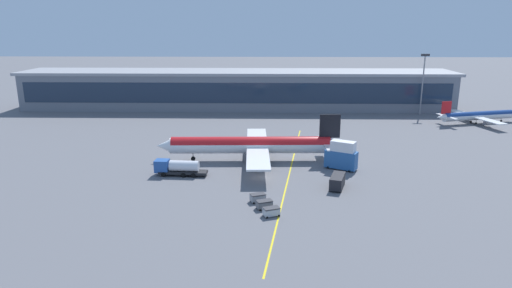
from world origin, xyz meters
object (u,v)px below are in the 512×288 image
at_px(baggage_cart_0, 271,211).
at_px(fuel_tanker, 177,167).
at_px(baggage_cart_1, 264,204).
at_px(main_airliner, 252,145).
at_px(lavatory_truck, 337,181).
at_px(baggage_cart_2, 258,198).
at_px(catering_lift, 342,156).
at_px(commuter_jet_far, 478,116).

bearing_deg(baggage_cart_0, fuel_tanker, 134.22).
height_order(fuel_tanker, baggage_cart_0, fuel_tanker).
height_order(fuel_tanker, baggage_cart_1, fuel_tanker).
distance_m(main_airliner, lavatory_truck, 24.30).
bearing_deg(main_airliner, baggage_cart_2, -85.80).
bearing_deg(main_airliner, catering_lift, -16.68).
bearing_deg(lavatory_truck, commuter_jet_far, 47.94).
distance_m(fuel_tanker, baggage_cart_2, 21.89).
distance_m(baggage_cart_0, baggage_cart_1, 3.20).
bearing_deg(fuel_tanker, baggage_cart_2, -39.26).
bearing_deg(fuel_tanker, main_airliner, 35.28).
bearing_deg(baggage_cart_1, catering_lift, 52.80).
bearing_deg(baggage_cart_1, baggage_cart_2, 111.39).
height_order(baggage_cart_1, baggage_cart_2, same).
relative_size(catering_lift, baggage_cart_1, 2.37).
relative_size(lavatory_truck, catering_lift, 0.87).
height_order(fuel_tanker, baggage_cart_2, fuel_tanker).
bearing_deg(fuel_tanker, catering_lift, 8.03).
xyz_separation_m(fuel_tanker, catering_lift, (34.57, 4.88, 1.32)).
relative_size(baggage_cart_0, baggage_cart_2, 1.00).
height_order(fuel_tanker, catering_lift, catering_lift).
distance_m(main_airliner, baggage_cart_1, 27.83).
relative_size(baggage_cart_0, commuter_jet_far, 0.10).
distance_m(baggage_cart_1, baggage_cart_2, 3.20).
xyz_separation_m(baggage_cart_0, baggage_cart_1, (-1.17, 2.98, 0.00)).
distance_m(lavatory_truck, catering_lift, 11.95).
bearing_deg(fuel_tanker, baggage_cart_0, -45.78).
height_order(baggage_cart_0, baggage_cart_1, same).
xyz_separation_m(main_airliner, baggage_cart_0, (4.14, -30.50, -2.94)).
bearing_deg(commuter_jet_far, main_airliner, -149.33).
bearing_deg(baggage_cart_2, catering_lift, 46.71).
xyz_separation_m(fuel_tanker, baggage_cart_2, (16.93, -13.84, -0.96)).
bearing_deg(lavatory_truck, baggage_cart_2, -154.50).
height_order(lavatory_truck, baggage_cart_0, lavatory_truck).
bearing_deg(lavatory_truck, baggage_cart_0, -134.04).
height_order(lavatory_truck, catering_lift, catering_lift).
xyz_separation_m(lavatory_truck, commuter_jet_far, (53.07, 58.82, 1.08)).
bearing_deg(baggage_cart_1, commuter_jet_far, 45.86).
distance_m(main_airliner, baggage_cart_0, 30.92).
bearing_deg(catering_lift, baggage_cart_0, -121.80).
height_order(catering_lift, baggage_cart_1, catering_lift).
relative_size(lavatory_truck, baggage_cart_0, 2.05).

